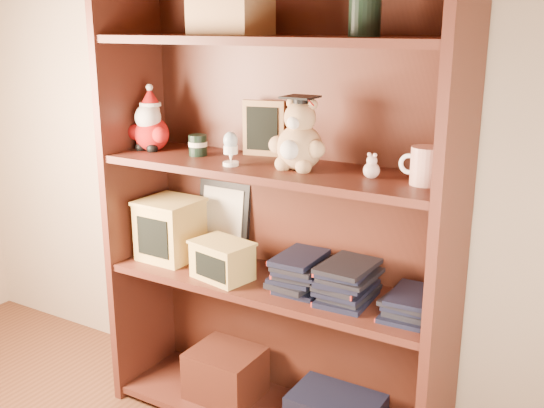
{
  "coord_description": "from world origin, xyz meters",
  "views": [
    {
      "loc": [
        1.23,
        -0.4,
        1.39
      ],
      "look_at": [
        0.21,
        1.3,
        0.82
      ],
      "focal_mm": 42.0,
      "sensor_mm": 36.0,
      "label": 1
    }
  ],
  "objects_px": {
    "grad_teddy_bear": "(299,141)",
    "teacher_mug": "(425,166)",
    "treats_box": "(170,229)",
    "bookcase": "(279,212)"
  },
  "relations": [
    {
      "from": "grad_teddy_bear",
      "to": "treats_box",
      "type": "bearing_deg",
      "value": 179.35
    },
    {
      "from": "grad_teddy_bear",
      "to": "teacher_mug",
      "type": "xyz_separation_m",
      "value": [
        0.4,
        0.01,
        -0.03
      ]
    },
    {
      "from": "teacher_mug",
      "to": "treats_box",
      "type": "height_order",
      "value": "teacher_mug"
    },
    {
      "from": "grad_teddy_bear",
      "to": "treats_box",
      "type": "xyz_separation_m",
      "value": [
        -0.53,
        0.01,
        -0.38
      ]
    },
    {
      "from": "bookcase",
      "to": "treats_box",
      "type": "relative_size",
      "value": 7.24
    },
    {
      "from": "grad_teddy_bear",
      "to": "teacher_mug",
      "type": "bearing_deg",
      "value": 1.01
    },
    {
      "from": "grad_teddy_bear",
      "to": "bookcase",
      "type": "bearing_deg",
      "value": 150.68
    },
    {
      "from": "bookcase",
      "to": "teacher_mug",
      "type": "height_order",
      "value": "bookcase"
    },
    {
      "from": "bookcase",
      "to": "teacher_mug",
      "type": "relative_size",
      "value": 13.18
    },
    {
      "from": "bookcase",
      "to": "teacher_mug",
      "type": "bearing_deg",
      "value": -5.78
    }
  ]
}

